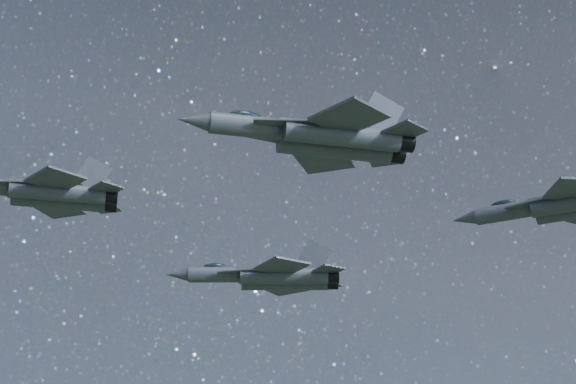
{
  "coord_description": "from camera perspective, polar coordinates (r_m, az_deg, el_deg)",
  "views": [
    {
      "loc": [
        1.72,
        -68.81,
        118.87
      ],
      "look_at": [
        -0.81,
        -2.75,
        146.87
      ],
      "focal_mm": 55.0,
      "sensor_mm": 36.0,
      "label": 1
    }
  ],
  "objects": [
    {
      "name": "jet_left",
      "position": [
        84.12,
        -1.17,
        -5.49
      ],
      "size": [
        17.13,
        12.18,
        4.36
      ],
      "rotation": [
        0.0,
        0.0,
        0.03
      ],
      "color": "#363D44"
    },
    {
      "name": "jet_lead",
      "position": [
        71.83,
        -15.55,
        -0.03
      ],
      "size": [
        15.39,
        10.47,
        3.87
      ],
      "rotation": [
        0.0,
        0.0,
        0.25
      ],
      "color": "#363D44"
    },
    {
      "name": "jet_right",
      "position": [
        61.43,
        2.05,
        3.61
      ],
      "size": [
        17.29,
        11.73,
        4.35
      ],
      "rotation": [
        0.0,
        0.0,
        0.26
      ],
      "color": "#363D44"
    },
    {
      "name": "jet_slot",
      "position": [
        74.23,
        17.57,
        -0.76
      ],
      "size": [
        16.03,
        10.5,
        4.14
      ],
      "rotation": [
        0.0,
        0.0,
        -0.43
      ],
      "color": "#363D44"
    }
  ]
}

